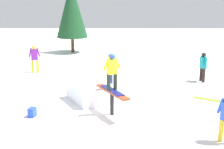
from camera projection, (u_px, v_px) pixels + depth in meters
The scene contains 10 objects.
ground_plane at pixel (112, 114), 11.47m from camera, with size 60.00×60.00×0.00m, color white.
rail_feature at pixel (112, 95), 11.28m from camera, with size 1.93×1.24×0.92m.
snow_kicker_ramp at pixel (91, 92), 12.91m from camera, with size 1.80×1.50×0.71m, color white.
main_rider_on_rail at pixel (112, 72), 11.07m from camera, with size 1.40×0.90×1.37m.
bystander_green at pixel (110, 67), 15.19m from camera, with size 0.64×0.32×1.52m.
bystander_purple at pixel (35, 58), 17.40m from camera, with size 0.28×0.64×1.55m.
bystander_teal at pixel (203, 65), 15.62m from camera, with size 0.68×0.28×1.49m.
loose_snowboard_lime at pixel (208, 99), 13.08m from camera, with size 1.27×0.28×0.02m, color #8AD130.
backpack_on_snow at pixel (32, 112), 11.23m from camera, with size 0.30×0.22×0.34m, color blue.
pine_tree_far at pixel (72, 9), 23.03m from camera, with size 2.32×2.32×5.28m.
Camera 1 is at (10.74, 0.10, 4.28)m, focal length 50.00 mm.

